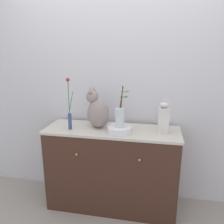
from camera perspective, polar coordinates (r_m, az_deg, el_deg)
The scene contains 8 objects.
ground_plane at distance 2.71m, azimuth 0.00°, elevation -22.30°, with size 6.00×6.00×0.00m, color #9C9388.
wall_back at distance 2.47m, azimuth 1.37°, elevation 7.10°, with size 4.40×0.08×2.60m, color silver.
sideboard at distance 2.46m, azimuth -0.00°, elevation -14.10°, with size 1.37×0.48×0.89m.
cat_sitting at distance 2.28m, azimuth -3.68°, elevation 0.21°, with size 0.46×0.23×0.42m.
vase_slim_green at distance 2.27m, azimuth -10.76°, elevation -0.23°, with size 0.07×0.04×0.52m.
bowl_porcelain at distance 2.18m, azimuth 1.94°, elevation -4.49°, with size 0.24×0.24×0.06m, color white.
vase_glass_clear at distance 2.14m, azimuth 2.03°, elevation -1.04°, with size 0.13×0.12×0.40m.
jar_lidded_porcelain at distance 2.20m, azimuth 13.02°, elevation -1.43°, with size 0.10×0.10×0.33m.
Camera 1 is at (0.41, -2.11, 1.65)m, focal length 35.89 mm.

